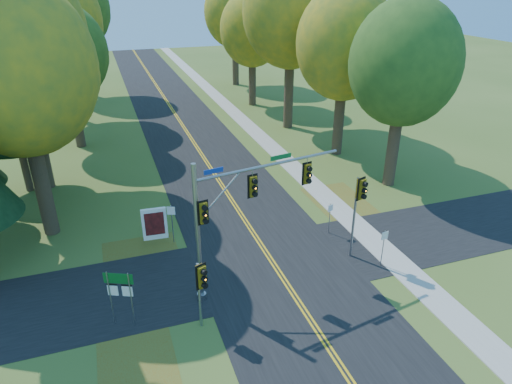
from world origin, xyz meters
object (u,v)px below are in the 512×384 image
object	(u,v)px
route_sign_cluster	(120,288)
east_signal_pole	(359,198)
info_kiosk	(155,224)
traffic_mast	(236,207)

from	to	relation	value
route_sign_cluster	east_signal_pole	bearing A→B (deg)	30.66
east_signal_pole	info_kiosk	size ratio (longest dim) A/B	2.43
traffic_mast	info_kiosk	bearing A→B (deg)	108.25
traffic_mast	route_sign_cluster	world-z (taller)	traffic_mast
traffic_mast	east_signal_pole	bearing A→B (deg)	-6.45
east_signal_pole	route_sign_cluster	size ratio (longest dim) A/B	1.74
east_signal_pole	info_kiosk	world-z (taller)	east_signal_pole
traffic_mast	info_kiosk	distance (m)	7.46
east_signal_pole	route_sign_cluster	xyz separation A→B (m)	(-12.03, -1.29, -1.67)
east_signal_pole	traffic_mast	bearing A→B (deg)	164.14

